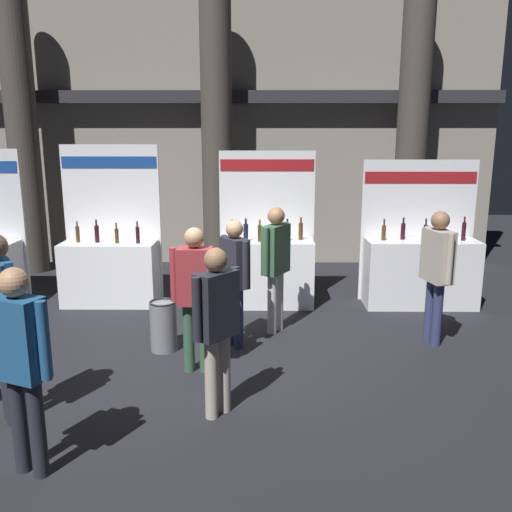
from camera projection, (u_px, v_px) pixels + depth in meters
ground_plane at (192, 361)px, 6.41m from camera, size 24.00×24.00×0.00m
hall_colonnade at (219, 118)px, 10.63m from camera, size 11.05×1.26×6.08m
exhibitor_booth_1 at (110, 266)px, 8.49m from camera, size 1.53×0.66×2.48m
exhibitor_booth_2 at (267, 266)px, 8.43m from camera, size 1.50×0.66×2.39m
exhibitor_booth_3 at (420, 267)px, 8.39m from camera, size 1.79×0.66×2.25m
trash_bin at (164, 326)px, 6.67m from camera, size 0.33×0.33×0.64m
visitor_0 at (195, 287)px, 5.92m from camera, size 0.55×0.26×1.66m
visitor_2 at (21, 355)px, 4.07m from camera, size 0.52×0.35×1.69m
visitor_4 at (235, 274)px, 6.66m from camera, size 0.39×0.47×1.62m
visitor_5 at (437, 265)px, 6.75m from camera, size 0.32×0.61×1.71m
visitor_7 at (1, 312)px, 4.85m from camera, size 0.38×0.44×1.79m
visitor_8 at (217, 318)px, 4.98m from camera, size 0.43×0.46×1.64m
visitor_9 at (276, 259)px, 7.15m from camera, size 0.40×0.53×1.71m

